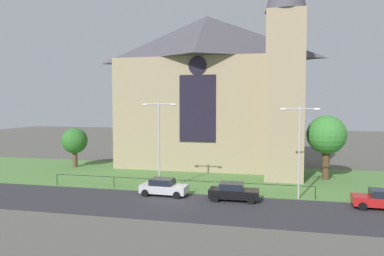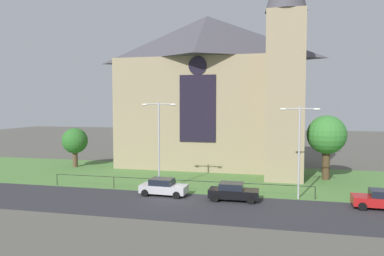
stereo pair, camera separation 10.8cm
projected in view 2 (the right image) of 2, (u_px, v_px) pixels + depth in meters
The scene contains 12 objects.
ground at pixel (198, 176), 40.88m from camera, with size 160.00×160.00×0.00m, color #56544C.
road_asphalt at pixel (167, 205), 29.21m from camera, with size 120.00×8.00×0.01m, color #2D2D33.
grass_verge at pixel (194, 180), 38.93m from camera, with size 120.00×20.00×0.01m, color #517F3D.
church_building at pixel (212, 89), 47.79m from camera, with size 23.20×16.20×26.00m.
iron_railing at pixel (175, 182), 33.65m from camera, with size 25.04×0.07×1.13m.
tree_right_far at pixel (327, 135), 38.89m from camera, with size 4.19×4.19×7.01m.
tree_left_far at pixel (75, 141), 46.96m from camera, with size 3.32×3.32×5.12m.
streetlamp_near at pixel (159, 135), 33.62m from camera, with size 3.37×0.26×8.41m.
streetlamp_far at pixel (299, 140), 30.80m from camera, with size 3.37×0.26×8.01m.
parked_car_silver at pixel (163, 187), 32.31m from camera, with size 4.27×2.16×1.51m.
parked_car_black at pixel (233, 192), 30.56m from camera, with size 4.22×2.07×1.51m.
parked_car_red at pixel (382, 200), 28.04m from camera, with size 4.27×2.15×1.51m.
Camera 2 is at (8.42, -29.55, 8.14)m, focal length 33.60 mm.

